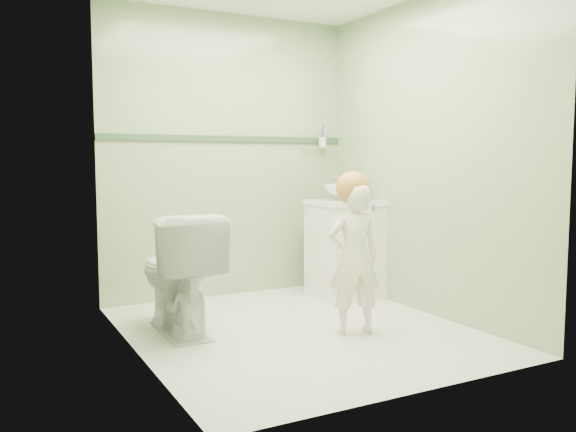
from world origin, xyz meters
TOP-DOWN VIEW (x-y plane):
  - ground at (0.00, 0.00)m, footprint 2.50×2.50m
  - room_shell at (0.00, 0.00)m, footprint 2.50×2.54m
  - trim_stripe at (0.00, 1.24)m, footprint 2.20×0.02m
  - vanity at (0.84, 0.70)m, footprint 0.52×0.50m
  - counter at (0.84, 0.70)m, footprint 0.54×0.52m
  - basin at (0.84, 0.70)m, footprint 0.37×0.37m
  - faucet at (0.84, 0.89)m, footprint 0.03×0.13m
  - cup_holder at (0.89, 1.18)m, footprint 0.26×0.07m
  - toilet at (-0.74, 0.34)m, footprint 0.46×0.81m
  - toddler at (0.30, -0.23)m, footprint 0.42×0.32m
  - hair_cap at (0.30, -0.21)m, footprint 0.23×0.23m
  - teal_toothbrush at (0.34, -0.37)m, footprint 0.11×0.14m

SIDE VIEW (x-z plane):
  - ground at x=0.00m, z-range 0.00..0.00m
  - vanity at x=0.84m, z-range 0.00..0.80m
  - toilet at x=-0.74m, z-range 0.00..0.83m
  - toddler at x=0.30m, z-range 0.00..1.02m
  - counter at x=0.84m, z-range 0.79..0.83m
  - teal_toothbrush at x=0.34m, z-range 0.82..0.90m
  - basin at x=0.84m, z-range 0.83..0.96m
  - faucet at x=0.84m, z-range 0.88..1.06m
  - hair_cap at x=0.30m, z-range 0.87..1.10m
  - room_shell at x=0.00m, z-range 0.00..2.40m
  - cup_holder at x=0.89m, z-range 1.22..1.44m
  - trim_stripe at x=0.00m, z-range 1.33..1.38m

